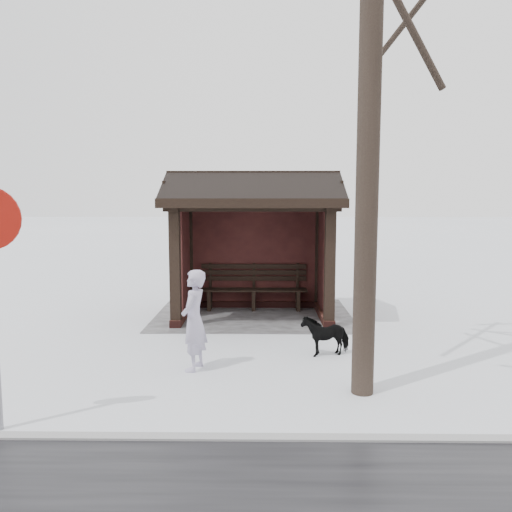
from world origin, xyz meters
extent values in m
plane|color=silver|center=(0.00, 0.00, 0.00)|extent=(120.00, 120.00, 0.00)
cube|color=gray|center=(0.00, 5.50, 0.01)|extent=(120.00, 0.15, 0.06)
cube|color=gray|center=(0.00, -0.20, 0.01)|extent=(4.20, 3.20, 0.02)
cube|color=#341513|center=(0.00, -0.90, 0.08)|extent=(3.30, 0.22, 0.16)
cube|color=#341513|center=(-1.50, 0.00, 0.08)|extent=(0.22, 2.10, 0.16)
cube|color=#341513|center=(1.50, 0.00, 0.08)|extent=(0.22, 2.10, 0.16)
cube|color=black|center=(-1.50, 0.90, 1.15)|extent=(0.20, 0.20, 2.30)
cube|color=black|center=(1.50, 0.90, 1.15)|extent=(0.20, 0.20, 2.30)
cube|color=black|center=(-1.50, -0.90, 1.15)|extent=(0.20, 0.20, 2.30)
cube|color=black|center=(1.50, -0.90, 1.15)|extent=(0.20, 0.20, 2.30)
cube|color=black|center=(0.00, -0.90, 1.23)|extent=(2.80, 0.08, 2.14)
cube|color=black|center=(-1.50, -0.31, 1.23)|extent=(0.08, 1.17, 2.14)
cube|color=black|center=(1.50, -0.31, 1.23)|extent=(0.08, 1.17, 2.14)
cube|color=black|center=(0.00, 0.90, 2.36)|extent=(3.40, 0.20, 0.18)
cube|color=black|center=(0.00, -0.90, 2.36)|extent=(3.40, 0.20, 0.18)
cylinder|color=black|center=(-1.50, 4.20, 4.28)|extent=(0.29, 0.29, 8.55)
imported|color=#ADA5C1|center=(0.81, 3.34, 0.74)|extent=(0.46, 0.61, 1.49)
imported|color=black|center=(-1.23, 2.56, 0.32)|extent=(0.82, 0.57, 0.64)
camera|label=1|loc=(-0.20, 10.47, 2.51)|focal=35.00mm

